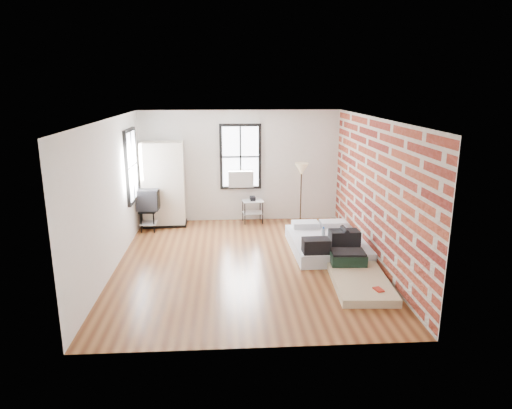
{
  "coord_description": "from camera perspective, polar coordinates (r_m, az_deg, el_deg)",
  "views": [
    {
      "loc": [
        -0.34,
        -8.38,
        3.4
      ],
      "look_at": [
        0.22,
        0.3,
        1.11
      ],
      "focal_mm": 32.0,
      "sensor_mm": 36.0,
      "label": 1
    }
  ],
  "objects": [
    {
      "name": "room_shell",
      "position": [
        8.91,
        0.06,
        4.01
      ],
      "size": [
        5.02,
        6.02,
        2.8
      ],
      "color": "silver",
      "rests_on": "ground"
    },
    {
      "name": "ground",
      "position": [
        9.05,
        -1.27,
        -7.31
      ],
      "size": [
        6.0,
        6.0,
        0.0
      ],
      "primitive_type": "plane",
      "color": "#5B2F18",
      "rests_on": "ground"
    },
    {
      "name": "mattress_bare",
      "position": [
        8.41,
        12.5,
        -8.61
      ],
      "size": [
        1.04,
        1.82,
        0.38
      ],
      "rotation": [
        0.0,
        0.0,
        -0.06
      ],
      "color": "beige",
      "rests_on": "ground"
    },
    {
      "name": "mattress_main",
      "position": [
        9.74,
        8.92,
        -4.73
      ],
      "size": [
        1.54,
        2.07,
        0.65
      ],
      "rotation": [
        0.0,
        0.0,
        0.02
      ],
      "color": "white",
      "rests_on": "ground"
    },
    {
      "name": "side_table",
      "position": [
        11.5,
        -0.42,
        -0.05
      ],
      "size": [
        0.56,
        0.47,
        0.68
      ],
      "rotation": [
        0.0,
        0.0,
        0.11
      ],
      "color": "black",
      "rests_on": "ground"
    },
    {
      "name": "floor_lamp",
      "position": [
        11.38,
        5.7,
        4.02
      ],
      "size": [
        0.33,
        0.33,
        1.52
      ],
      "color": "black",
      "rests_on": "ground"
    },
    {
      "name": "tv_stand",
      "position": [
        11.19,
        -13.22,
        0.54
      ],
      "size": [
        0.53,
        0.73,
        1.01
      ],
      "rotation": [
        0.0,
        0.0,
        -0.04
      ],
      "color": "black",
      "rests_on": "ground"
    },
    {
      "name": "wardrobe",
      "position": [
        11.39,
        -11.51,
        2.46
      ],
      "size": [
        1.07,
        0.64,
        2.07
      ],
      "rotation": [
        0.0,
        0.0,
        0.04
      ],
      "color": "black",
      "rests_on": "ground"
    }
  ]
}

